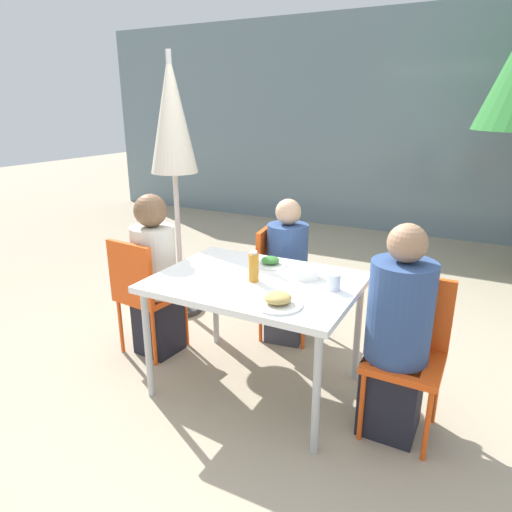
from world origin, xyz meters
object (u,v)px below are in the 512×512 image
bottle (253,267)px  salad_bowl (306,272)px  chair_left (143,288)px  person_right (397,339)px  chair_far (279,273)px  person_far (287,275)px  chair_right (408,343)px  drinking_cup (334,282)px  person_left (155,279)px  closed_umbrella (172,125)px

bottle → salad_bowl: 0.33m
chair_left → person_right: (1.78, -0.02, 0.05)m
person_right → salad_bowl: bearing=-16.0°
chair_far → salad_bowl: size_ratio=5.17×
chair_far → person_far: bearing=58.0°
chair_right → chair_far: 1.28m
chair_right → chair_far: same height
person_right → person_far: size_ratio=1.08×
chair_left → person_right: 1.78m
drinking_cup → person_right: bearing=-10.3°
person_left → salad_bowl: (1.12, 0.09, 0.21)m
chair_left → chair_far: same height
chair_far → person_left: bearing=-53.9°
bottle → salad_bowl: (0.26, 0.20, -0.06)m
chair_far → salad_bowl: chair_far is taller
chair_right → drinking_cup: (-0.44, -0.01, 0.28)m
drinking_cup → salad_bowl: drinking_cup is taller
bottle → drinking_cup: size_ratio=1.97×
chair_right → bottle: (-0.91, -0.10, 0.33)m
chair_right → person_right: 0.11m
chair_right → closed_umbrella: (-2.05, 0.67, 1.09)m
chair_left → closed_umbrella: bearing=112.1°
person_right → person_far: bearing=-35.9°
chair_right → drinking_cup: bearing=1.9°
chair_far → person_right: bearing=46.4°
closed_umbrella → salad_bowl: size_ratio=12.71×
closed_umbrella → salad_bowl: closed_umbrella is taller
chair_far → closed_umbrella: (-0.95, 0.00, 1.09)m
chair_right → drinking_cup: 0.52m
drinking_cup → person_far: bearing=131.5°
person_left → person_right: size_ratio=0.99×
person_far → drinking_cup: 0.90m
salad_bowl → person_far: bearing=123.6°
chair_right → salad_bowl: bearing=-8.2°
chair_right → chair_left: bearing=2.5°
closed_umbrella → drinking_cup: 1.92m
bottle → person_left: bearing=172.3°
chair_right → drinking_cup: size_ratio=9.19×
person_far → drinking_cup: size_ratio=11.68×
chair_left → person_left: person_left is taller
person_far → person_left: bearing=-59.0°
person_left → bottle: person_left is taller
drinking_cup → chair_right: bearing=1.1°
person_far → closed_umbrella: closed_umbrella is taller
person_right → person_far: 1.19m
chair_right → drinking_cup: chair_right is taller
person_left → drinking_cup: 1.35m
chair_left → bottle: bottle is taller
person_left → chair_left: bearing=-122.0°
chair_left → drinking_cup: 1.42m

